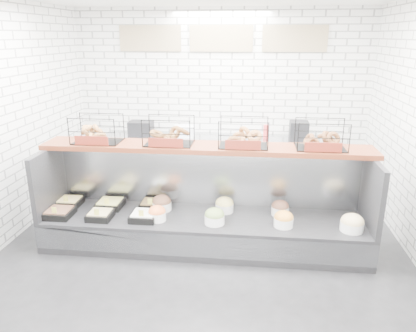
# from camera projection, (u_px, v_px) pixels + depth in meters

# --- Properties ---
(ground) EXTENTS (5.50, 5.50, 0.00)m
(ground) POSITION_uv_depth(u_px,v_px,m) (201.00, 257.00, 4.89)
(ground) COLOR black
(ground) RESTS_ON ground
(room_shell) EXTENTS (5.02, 5.51, 3.01)m
(room_shell) POSITION_uv_depth(u_px,v_px,m) (207.00, 79.00, 4.83)
(room_shell) COLOR white
(room_shell) RESTS_ON ground
(display_case) EXTENTS (4.00, 0.90, 1.20)m
(display_case) POSITION_uv_depth(u_px,v_px,m) (203.00, 220.00, 5.12)
(display_case) COLOR black
(display_case) RESTS_ON ground
(bagel_shelf) EXTENTS (4.10, 0.50, 0.40)m
(bagel_shelf) POSITION_uv_depth(u_px,v_px,m) (205.00, 136.00, 4.96)
(bagel_shelf) COLOR #511F11
(bagel_shelf) RESTS_ON display_case
(prep_counter) EXTENTS (4.00, 0.60, 1.20)m
(prep_counter) POSITION_uv_depth(u_px,v_px,m) (218.00, 161.00, 7.05)
(prep_counter) COLOR #93969B
(prep_counter) RESTS_ON ground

